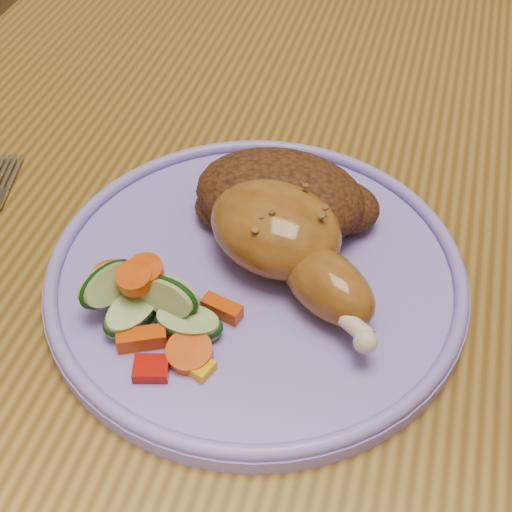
# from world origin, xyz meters

# --- Properties ---
(dining_table) EXTENTS (0.90, 1.40, 0.75)m
(dining_table) POSITION_xyz_m (0.00, 0.00, 0.67)
(dining_table) COLOR brown
(dining_table) RESTS_ON ground
(chair_far) EXTENTS (0.42, 0.42, 0.91)m
(chair_far) POSITION_xyz_m (0.00, 0.63, 0.49)
(chair_far) COLOR #4C2D16
(chair_far) RESTS_ON ground
(plate) EXTENTS (0.29, 0.29, 0.01)m
(plate) POSITION_xyz_m (-0.08, -0.07, 0.76)
(plate) COLOR #8674DB
(plate) RESTS_ON dining_table
(plate_rim) EXTENTS (0.29, 0.29, 0.01)m
(plate_rim) POSITION_xyz_m (-0.08, -0.07, 0.77)
(plate_rim) COLOR #8674DB
(plate_rim) RESTS_ON plate
(chicken_leg) EXTENTS (0.15, 0.14, 0.05)m
(chicken_leg) POSITION_xyz_m (-0.06, -0.06, 0.79)
(chicken_leg) COLOR brown
(chicken_leg) RESTS_ON plate
(rice_pilaf) EXTENTS (0.13, 0.09, 0.05)m
(rice_pilaf) POSITION_xyz_m (-0.07, -0.01, 0.78)
(rice_pilaf) COLOR #492612
(rice_pilaf) RESTS_ON plate
(vegetable_pile) EXTENTS (0.11, 0.09, 0.04)m
(vegetable_pile) POSITION_xyz_m (-0.13, -0.13, 0.77)
(vegetable_pile) COLOR #A50A05
(vegetable_pile) RESTS_ON plate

